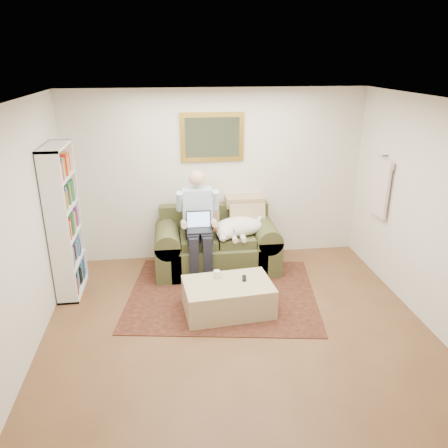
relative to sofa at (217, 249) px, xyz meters
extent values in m
cube|color=brown|center=(0.06, -2.01, -0.31)|extent=(4.50, 5.00, 0.01)
cube|color=white|center=(0.06, -2.01, 2.29)|extent=(4.50, 5.00, 0.01)
cube|color=silver|center=(0.06, 0.49, 0.99)|extent=(4.50, 0.01, 2.60)
cube|color=silver|center=(-2.19, -2.01, 0.99)|extent=(0.01, 5.00, 2.60)
cube|color=black|center=(-0.01, -0.79, -0.31)|extent=(2.76, 2.35, 0.01)
cube|color=#3F4323|center=(0.00, -0.04, -0.09)|extent=(1.37, 0.88, 0.45)
cube|color=#3F4323|center=(0.00, 0.34, 0.36)|extent=(1.66, 0.19, 0.46)
cube|color=#3F4323|center=(-0.72, -0.04, -0.04)|extent=(0.36, 0.88, 0.91)
cube|color=#3F4323|center=(0.72, -0.04, -0.04)|extent=(0.36, 0.88, 0.91)
cube|color=#3F4323|center=(-0.27, -0.09, 0.20)|extent=(0.52, 0.59, 0.13)
cube|color=#3F4323|center=(0.27, -0.09, 0.20)|extent=(0.52, 0.59, 0.13)
cube|color=black|center=(-0.27, -0.29, 0.43)|extent=(0.35, 0.24, 0.02)
cube|color=black|center=(-0.27, -0.17, 0.55)|extent=(0.35, 0.07, 0.24)
cube|color=#99BFF2|center=(-0.27, -0.18, 0.55)|extent=(0.32, 0.05, 0.21)
cube|color=#CFBE8A|center=(0.00, -1.22, -0.12)|extent=(1.14, 0.78, 0.39)
cylinder|color=white|center=(-0.12, -1.06, 0.13)|extent=(0.08, 0.08, 0.10)
cube|color=black|center=(0.22, -1.14, 0.09)|extent=(0.08, 0.16, 0.02)
cube|color=gold|center=(0.00, 0.47, 1.59)|extent=(0.94, 0.04, 0.72)
cube|color=gray|center=(0.00, 0.45, 1.59)|extent=(0.80, 0.01, 0.58)
camera|label=1|loc=(-0.66, -5.93, 2.70)|focal=35.00mm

